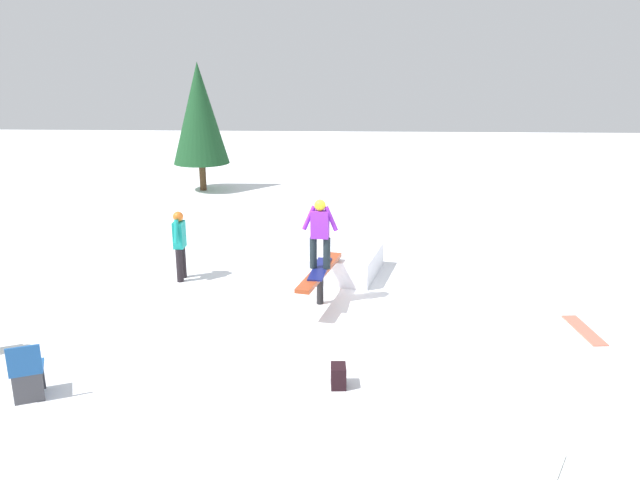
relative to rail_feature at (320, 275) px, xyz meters
The scene contains 9 objects.
ground_plane 0.60m from the rail_feature, ahead, with size 60.00×60.00×0.00m, color white.
rail_feature is the anchor object (origin of this frame).
snow_kicker_ramp 1.87m from the rail_feature, 166.43° to the left, with size 1.80×1.50×0.55m, color white.
main_rider_on_rail 0.80m from the rail_feature, ahead, with size 1.38×0.70×1.39m.
bystander_teal 3.35m from the rail_feature, 112.16° to the right, with size 0.64×0.22×1.53m.
loose_snowboard_coral 4.91m from the rail_feature, 77.44° to the left, with size 1.28×0.28×0.02m, color #EB7159.
folding_chair 5.47m from the rail_feature, 46.39° to the right, with size 0.58×0.58×0.88m.
backpack_on_snow 3.28m from the rail_feature, ahead, with size 0.30×0.22×0.34m, color black.
pine_tree_near 12.01m from the rail_feature, 156.03° to the right, with size 2.00×2.00×4.55m.
Camera 1 is at (11.47, 0.54, 4.67)m, focal length 35.00 mm.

